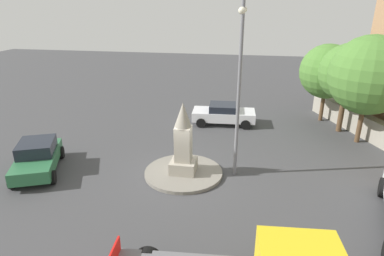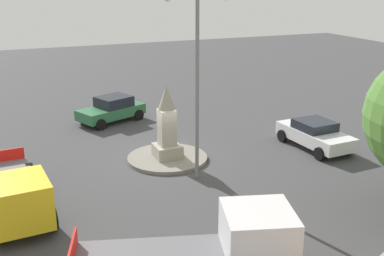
{
  "view_description": "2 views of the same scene",
  "coord_description": "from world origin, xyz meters",
  "px_view_note": "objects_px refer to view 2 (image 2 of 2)",
  "views": [
    {
      "loc": [
        13.78,
        2.93,
        7.84
      ],
      "look_at": [
        -0.86,
        0.26,
        2.11
      ],
      "focal_mm": 30.49,
      "sensor_mm": 36.0,
      "label": 1
    },
    {
      "loc": [
        7.0,
        20.04,
        8.4
      ],
      "look_at": [
        -0.99,
        0.67,
        1.67
      ],
      "focal_mm": 44.71,
      "sensor_mm": 36.0,
      "label": 2
    }
  ],
  "objects_px": {
    "streetlamp": "(197,67)",
    "car_white_far_side": "(315,134)",
    "car_green_near_island": "(112,109)",
    "monument": "(167,126)",
    "truck_white_passing": "(213,250)",
    "truck_yellow_approaching": "(14,195)"
  },
  "relations": [
    {
      "from": "streetlamp",
      "to": "car_white_far_side",
      "type": "height_order",
      "value": "streetlamp"
    },
    {
      "from": "car_green_near_island",
      "to": "monument",
      "type": "bearing_deg",
      "value": 97.65
    },
    {
      "from": "monument",
      "to": "car_green_near_island",
      "type": "height_order",
      "value": "monument"
    },
    {
      "from": "streetlamp",
      "to": "truck_white_passing",
      "type": "distance_m",
      "value": 8.3
    },
    {
      "from": "streetlamp",
      "to": "truck_white_passing",
      "type": "relative_size",
      "value": 1.25
    },
    {
      "from": "monument",
      "to": "truck_white_passing",
      "type": "height_order",
      "value": "monument"
    },
    {
      "from": "car_white_far_side",
      "to": "truck_white_passing",
      "type": "bearing_deg",
      "value": 40.76
    },
    {
      "from": "streetlamp",
      "to": "car_green_near_island",
      "type": "relative_size",
      "value": 1.87
    },
    {
      "from": "monument",
      "to": "car_white_far_side",
      "type": "relative_size",
      "value": 0.81
    },
    {
      "from": "truck_white_passing",
      "to": "car_white_far_side",
      "type": "bearing_deg",
      "value": -139.24
    },
    {
      "from": "streetlamp",
      "to": "truck_yellow_approaching",
      "type": "xyz_separation_m",
      "value": [
        7.47,
        0.98,
        -3.87
      ]
    },
    {
      "from": "streetlamp",
      "to": "truck_white_passing",
      "type": "height_order",
      "value": "streetlamp"
    },
    {
      "from": "monument",
      "to": "car_white_far_side",
      "type": "distance_m",
      "value": 7.64
    },
    {
      "from": "car_white_far_side",
      "to": "truck_white_passing",
      "type": "distance_m",
      "value": 12.47
    },
    {
      "from": "streetlamp",
      "to": "truck_yellow_approaching",
      "type": "distance_m",
      "value": 8.47
    },
    {
      "from": "car_white_far_side",
      "to": "truck_yellow_approaching",
      "type": "height_order",
      "value": "truck_yellow_approaching"
    },
    {
      "from": "car_green_near_island",
      "to": "truck_white_passing",
      "type": "distance_m",
      "value": 16.56
    },
    {
      "from": "car_white_far_side",
      "to": "truck_yellow_approaching",
      "type": "xyz_separation_m",
      "value": [
        14.46,
        2.18,
        0.23
      ]
    },
    {
      "from": "truck_white_passing",
      "to": "streetlamp",
      "type": "bearing_deg",
      "value": -109.46
    },
    {
      "from": "monument",
      "to": "streetlamp",
      "type": "bearing_deg",
      "value": 101.14
    },
    {
      "from": "car_white_far_side",
      "to": "streetlamp",
      "type": "bearing_deg",
      "value": 9.73
    },
    {
      "from": "car_green_near_island",
      "to": "truck_yellow_approaching",
      "type": "height_order",
      "value": "truck_yellow_approaching"
    }
  ]
}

